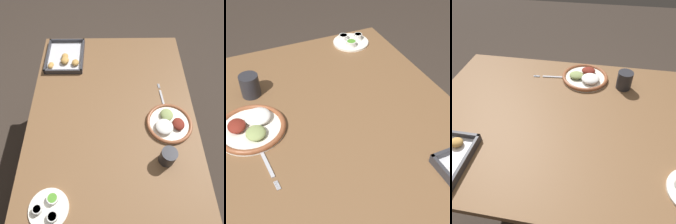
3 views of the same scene
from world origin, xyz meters
The scene contains 5 objects.
ground_plane centered at (0.00, 0.00, 0.00)m, with size 8.00×8.00×0.00m, color #382D26.
dining_table centered at (0.00, 0.00, 0.64)m, with size 1.29×0.96×0.73m.
dinner_plate centered at (-0.10, -0.32, 0.74)m, with size 0.26×0.26×0.05m.
fork centered at (0.08, -0.31, 0.73)m, with size 0.22×0.03×0.00m.
drinking_cup centered at (-0.30, -0.27, 0.78)m, with size 0.08×0.08×0.10m.
Camera 3 is at (-0.15, 0.71, 1.45)m, focal length 35.00 mm.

